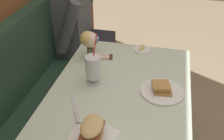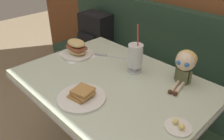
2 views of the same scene
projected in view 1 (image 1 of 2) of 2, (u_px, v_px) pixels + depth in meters
booth_bench at (34, 122)px, 1.88m from camera, size 2.60×0.48×1.00m
diner_table at (120, 113)px, 1.64m from camera, size 1.11×0.81×0.74m
toast_plate at (162, 90)px, 1.49m from camera, size 0.25×0.25×0.06m
milkshake_glass at (93, 68)px, 1.52m from camera, size 0.10×0.10×0.32m
sandwich_plate at (92, 133)px, 1.18m from camera, size 0.23×0.23×0.12m
butter_saucer at (142, 49)px, 1.90m from camera, size 0.12×0.12×0.04m
butter_knife at (76, 113)px, 1.35m from camera, size 0.22×0.13×0.01m
seated_doll at (90, 41)px, 1.75m from camera, size 0.13×0.23×0.20m
diner_patron at (77, 20)px, 2.35m from camera, size 0.55×0.48×0.81m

